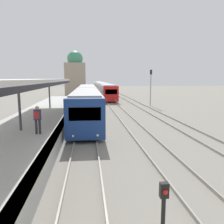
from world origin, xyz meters
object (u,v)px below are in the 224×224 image
(train_near, at_px, (87,98))
(train_far, at_px, (101,87))
(person_on_platform, at_px, (37,118))
(signal_post_near, at_px, (163,210))
(signal_mast_far, at_px, (151,84))

(train_near, height_order, train_far, train_near)
(person_on_platform, distance_m, train_far, 52.10)
(train_far, distance_m, signal_post_near, 60.11)
(train_far, bearing_deg, person_on_platform, -97.49)
(train_far, bearing_deg, signal_post_near, -92.00)
(train_near, xyz_separation_m, train_far, (4.04, 36.19, -0.01))
(signal_post_near, bearing_deg, person_on_platform, 119.16)
(person_on_platform, xyz_separation_m, signal_mast_far, (12.35, 19.37, 1.52))
(signal_mast_far, bearing_deg, train_far, 99.77)
(train_near, bearing_deg, signal_mast_far, 22.10)
(signal_post_near, bearing_deg, train_near, 94.65)
(train_near, relative_size, signal_mast_far, 5.46)
(train_far, relative_size, signal_mast_far, 10.29)
(train_near, height_order, signal_post_near, train_near)
(person_on_platform, relative_size, train_near, 0.06)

